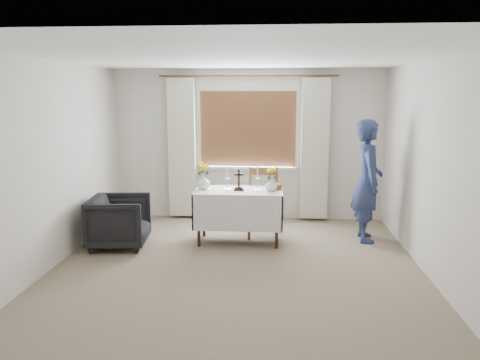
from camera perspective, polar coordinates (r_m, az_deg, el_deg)
name	(u,v)px	position (r m, az deg, el deg)	size (l,w,h in m)	color
ground	(236,272)	(5.70, -0.53, -11.19)	(5.00, 5.00, 0.00)	#83715A
altar_table	(239,216)	(6.68, -0.15, -4.45)	(1.24, 0.64, 0.76)	white
wooden_chair	(263,203)	(6.95, 2.83, -2.79)	(0.47, 0.47, 1.01)	brown
armchair	(119,221)	(6.72, -14.50, -4.90)	(0.76, 0.79, 0.72)	black
person	(367,181)	(6.92, 15.27, -0.10)	(0.64, 0.42, 1.75)	navy
radiator	(248,202)	(7.92, 0.93, -2.64)	(1.10, 0.10, 0.60)	white
wooden_cross	(239,180)	(6.55, -0.15, 0.02)	(0.14, 0.10, 0.30)	black
candlestick_left	(228,178)	(6.60, -1.53, 0.23)	(0.09, 0.09, 0.33)	white
candlestick_right	(258,178)	(6.55, 2.15, 0.28)	(0.10, 0.10, 0.36)	white
flower_vase_left	(203,182)	(6.65, -4.51, -0.25)	(0.20, 0.20, 0.21)	white
flower_vase_right	(271,185)	(6.51, 3.81, -0.65)	(0.16, 0.16, 0.17)	white
wicker_basket	(275,186)	(6.69, 4.33, -0.79)	(0.19, 0.19, 0.07)	brown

